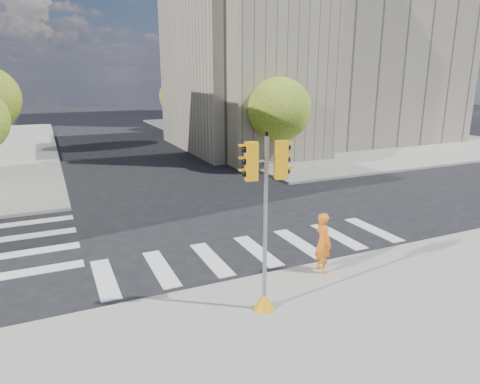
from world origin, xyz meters
name	(u,v)px	position (x,y,z in m)	size (l,w,h in m)	color
ground	(238,233)	(0.00, 0.00, 0.00)	(160.00, 160.00, 0.00)	black
sidewalk_far_right	(305,132)	(20.00, 26.00, 0.07)	(28.00, 40.00, 0.15)	gray
civic_building	(309,63)	(15.59, 19.12, 7.26)	(26.00, 16.00, 19.39)	gray
office_tower	(259,10)	(22.00, 42.00, 15.00)	(20.00, 18.00, 30.00)	#9EA0A3
tree_re_near	(279,109)	(7.50, 10.00, 4.05)	(4.20, 4.20, 6.16)	#382616
tree_re_mid	(214,97)	(7.50, 22.00, 4.35)	(4.60, 4.60, 6.66)	#382616
tree_re_far	(177,97)	(7.50, 34.00, 3.87)	(4.00, 4.00, 5.88)	#382616
lamp_near	(259,98)	(8.00, 14.00, 4.58)	(0.35, 0.18, 8.11)	black
lamp_far	(197,92)	(8.00, 28.00, 4.58)	(0.35, 0.18, 8.11)	black
traffic_signal	(265,238)	(-1.86, -5.91, 2.18)	(1.08, 0.56, 4.77)	orange
photographer	(323,242)	(0.91, -4.60, 1.12)	(0.71, 0.47, 1.95)	orange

